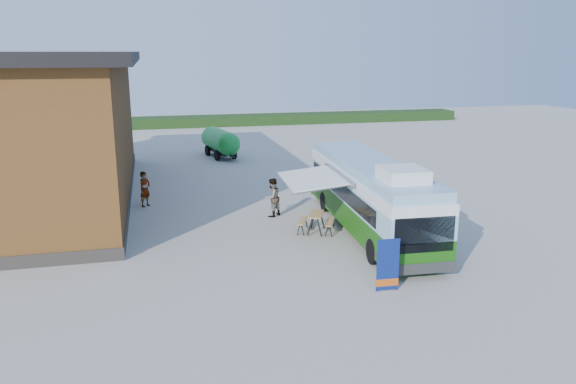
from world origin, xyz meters
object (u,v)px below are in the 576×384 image
object	(u,v)px
bus	(370,194)
banner	(388,270)
person_a	(145,189)
person_b	(272,198)
slurry_tanker	(220,141)
picnic_table	(316,218)

from	to	relation	value
bus	banner	distance (m)	6.27
person_a	person_b	xyz separation A→B (m)	(5.77, -3.22, 0.02)
person_b	slurry_tanker	xyz separation A→B (m)	(-0.46, 15.73, 0.26)
picnic_table	person_b	bearing A→B (deg)	139.02
bus	banner	bearing A→B (deg)	-103.15
slurry_tanker	picnic_table	bearing A→B (deg)	-96.52
picnic_table	bus	bearing A→B (deg)	13.93
banner	person_a	distance (m)	14.48
person_a	person_b	bearing A→B (deg)	-73.85
bus	person_a	size ratio (longest dim) A/B	6.45
bus	person_a	xyz separation A→B (m)	(-9.31, 6.38, -0.78)
person_a	person_b	size ratio (longest dim) A/B	0.98
banner	slurry_tanker	xyz separation A→B (m)	(-2.28, 24.84, 0.45)
banner	person_b	xyz separation A→B (m)	(-1.82, 9.11, 0.19)
bus	person_a	distance (m)	11.32
banner	person_b	bearing A→B (deg)	104.33
banner	picnic_table	bearing A→B (deg)	97.55
person_a	picnic_table	bearing A→B (deg)	-84.94
picnic_table	person_a	bearing A→B (deg)	163.39
person_a	slurry_tanker	bearing A→B (deg)	22.33
bus	picnic_table	distance (m)	2.49
banner	slurry_tanker	size ratio (longest dim) A/B	0.32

